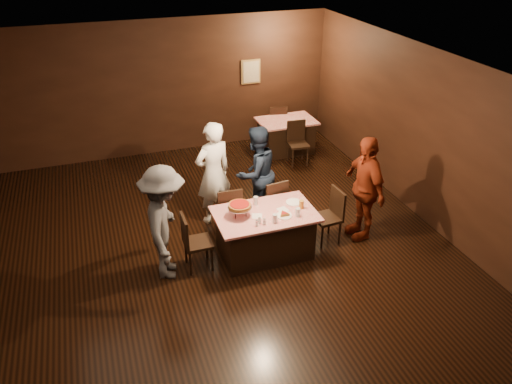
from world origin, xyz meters
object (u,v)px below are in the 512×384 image
chair_back_near (298,144)px  plate_empty (294,202)px  chair_end_right (327,217)px  diner_navy_hoodie (256,173)px  chair_back_far (277,123)px  diner_grey_knit (165,223)px  glass_front_left (275,218)px  main_table (265,233)px  back_table (286,136)px  diner_white_jacket (213,173)px  glass_back (256,201)px  pizza_stand (240,206)px  diner_red_shirt (364,188)px  glass_amber (301,204)px  chair_far_left (228,210)px  chair_far_right (272,202)px  chair_end_left (198,242)px  glass_front_right (298,212)px

chair_back_near → plate_empty: (-1.30, -2.80, 0.30)m
chair_end_right → diner_navy_hoodie: size_ratio=0.55×
chair_end_right → chair_back_far: 4.31m
diner_grey_knit → glass_front_left: (1.62, -0.30, -0.07)m
main_table → back_table: same height
back_table → diner_white_jacket: bearing=-134.7°
plate_empty → glass_back: bearing=166.0°
diner_grey_knit → pizza_stand: 1.17m
glass_back → chair_back_near: bearing=54.3°
diner_red_shirt → plate_empty: diner_red_shirt is taller
diner_white_jacket → glass_amber: bearing=113.0°
diner_navy_hoodie → chair_far_left: bearing=10.5°
diner_navy_hoodie → glass_front_left: size_ratio=12.43×
chair_far_right → diner_navy_hoodie: (-0.14, 0.43, 0.40)m
chair_end_left → diner_navy_hoodie: 1.84m
main_table → glass_amber: bearing=-4.8°
glass_amber → glass_back: same height
main_table → chair_back_near: 3.48m
chair_back_far → diner_white_jacket: diner_white_jacket is taller
diner_red_shirt → plate_empty: bearing=-98.9°
glass_back → diner_red_shirt: bearing=-9.9°
back_table → plate_empty: (-1.30, -3.50, 0.39)m
chair_far_left → diner_grey_knit: size_ratio=0.52×
pizza_stand → glass_front_left: bearing=-37.9°
chair_end_right → diner_red_shirt: bearing=84.4°
main_table → chair_back_far: bearing=66.4°
plate_empty → chair_far_right: bearing=104.0°
glass_amber → diner_white_jacket: bearing=129.8°
chair_back_near → diner_navy_hoodie: 2.41m
diner_white_jacket → plate_empty: bearing=116.4°
diner_white_jacket → diner_navy_hoodie: (0.76, -0.09, -0.07)m
glass_front_left → chair_back_near: bearing=60.9°
chair_back_near → diner_navy_hoodie: (-1.59, -1.77, 0.40)m
chair_far_right → chair_back_far: size_ratio=1.00×
glass_front_right → glass_amber: bearing=53.1°
chair_end_left → main_table: bearing=-89.9°
chair_far_right → plate_empty: (0.15, -0.60, 0.30)m
diner_grey_knit → chair_far_left: bearing=-43.8°
back_table → chair_back_far: size_ratio=1.37×
chair_back_far → diner_red_shirt: diner_red_shirt is taller
chair_end_right → glass_front_right: size_ratio=6.79×
diner_white_jacket → glass_amber: diner_white_jacket is taller
diner_white_jacket → diner_navy_hoodie: diner_white_jacket is taller
diner_navy_hoodie → glass_front_left: diner_navy_hoodie is taller
diner_red_shirt → glass_front_right: diner_red_shirt is taller
main_table → chair_end_left: chair_end_left is taller
chair_back_near → diner_grey_knit: (-3.42, -2.94, 0.44)m
chair_end_right → glass_amber: 0.62m
diner_red_shirt → glass_back: 1.83m
diner_navy_hoodie → chair_back_far: bearing=-139.7°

